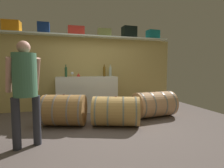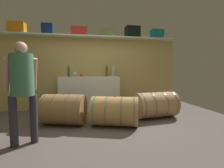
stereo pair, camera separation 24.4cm
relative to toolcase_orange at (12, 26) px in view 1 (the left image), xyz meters
The scene contains 19 objects.
ground_plane 3.21m from the toolcase_orange, 36.18° to the right, with size 6.23×7.32×0.02m, color #5F534F.
back_wall_panel 2.24m from the toolcase_orange, ahead, with size 5.03×0.10×2.00m, color tan.
high_shelf_board 1.91m from the toolcase_orange, ahead, with size 4.63×0.40×0.03m, color silver.
toolcase_orange is the anchor object (origin of this frame).
toolcase_navy 0.73m from the toolcase_orange, ahead, with size 0.29×0.23×0.28m, color navy.
toolcase_red 1.55m from the toolcase_orange, ahead, with size 0.43×0.28×0.23m, color red.
toolcase_olive 2.32m from the toolcase_orange, ahead, with size 0.37×0.20×0.22m, color olive.
toolcase_black 3.07m from the toolcase_orange, ahead, with size 0.39×0.28×0.32m, color black.
toolcase_teal 3.83m from the toolcase_orange, ahead, with size 0.35×0.26×0.26m, color #15777A.
work_cabinet 2.48m from the toolcase_orange, ahead, with size 1.58×0.55×0.92m, color white.
wine_bottle_clear 2.71m from the toolcase_orange, ahead, with size 0.08×0.08×0.33m.
wine_bottle_amber 2.54m from the toolcase_orange, ahead, with size 0.07×0.07×0.33m.
wine_bottle_green 1.68m from the toolcase_orange, ahead, with size 0.06×0.06×0.32m.
wine_glass 1.83m from the toolcase_orange, ahead, with size 0.08×0.08×0.13m.
red_funnel 1.99m from the toolcase_orange, ahead, with size 0.11×0.11×0.09m, color red.
wine_barrel_near 3.94m from the toolcase_orange, 20.62° to the right, with size 1.01×0.68×0.60m.
wine_barrel_far 3.29m from the toolcase_orange, 36.37° to the right, with size 1.05×0.84×0.59m.
wine_barrel_flank 2.56m from the toolcase_orange, 47.74° to the right, with size 0.97×0.83×0.63m.
winemaker_pouring 2.58m from the toolcase_orange, 72.96° to the right, with size 0.51×0.45×1.52m.
Camera 1 is at (-0.72, -2.95, 1.13)m, focal length 27.97 mm.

